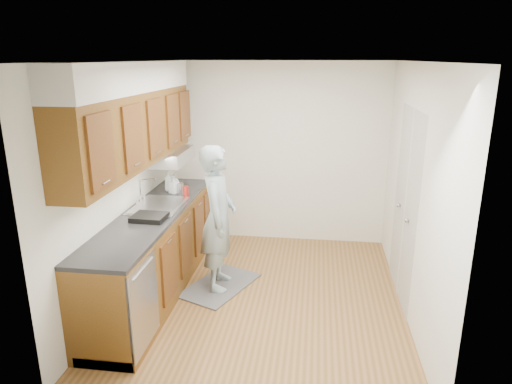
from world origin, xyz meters
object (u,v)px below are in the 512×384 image
Objects in this scene: soda_can at (186,192)px; soap_bottle_a at (168,181)px; soap_bottle_c at (174,180)px; dish_rack at (149,217)px; steel_can at (181,188)px; soap_bottle_b at (174,184)px; person at (218,209)px.

soap_bottle_a is at bearing 141.61° from soda_can.
soap_bottle_c reaches higher than dish_rack.
dish_rack is (-0.05, -0.96, -0.04)m from steel_can.
soap_bottle_b reaches higher than soda_can.
soda_can is (0.28, -0.23, -0.06)m from soap_bottle_a.
soda_can is at bearing 46.66° from person.
person is 0.99m from soap_bottle_a.
soap_bottle_c is at bearing 88.48° from soap_bottle_a.
soda_can is 0.84m from dish_rack.
dish_rack is (0.13, -1.25, -0.05)m from soap_bottle_c.
soda_can reaches higher than steel_can.
soap_bottle_b is (0.10, -0.09, -0.02)m from soap_bottle_a.
person reaches higher than soda_can.
person is 1.12m from soap_bottle_c.
soap_bottle_b is 0.97m from dish_rack.
person is 0.76m from dish_rack.
dish_rack is (-0.15, -0.83, -0.04)m from soda_can.
steel_can is (-0.58, 0.52, 0.06)m from person.
soap_bottle_b is at bearing -41.84° from soap_bottle_a.
person is 0.62m from soda_can.
dish_rack is at bearing -87.57° from soap_bottle_b.
soap_bottle_a is 1.18× the size of soap_bottle_b.
soda_can is at bearing -36.49° from soap_bottle_b.
steel_can is 0.38× the size of dish_rack.
soap_bottle_c reaches higher than soda_can.
soap_bottle_b is at bearing 94.66° from dish_rack.
soap_bottle_a is 0.21m from soap_bottle_c.
soap_bottle_a is 1.07m from dish_rack.
soap_bottle_a reaches higher than dish_rack.
dish_rack is (-0.62, -0.43, 0.02)m from person.
steel_can is at bearing -27.98° from soap_bottle_a.
person reaches higher than soap_bottle_b.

